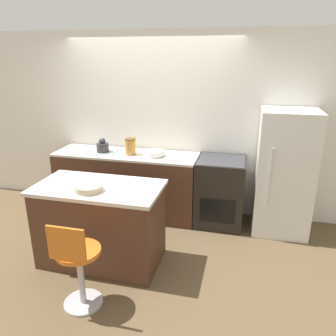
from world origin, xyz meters
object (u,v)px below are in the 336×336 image
at_px(stool_chair, 78,266).
at_px(mixing_bowl, 155,153).
at_px(oven_range, 220,192).
at_px(kettle, 103,146).
at_px(refrigerator, 284,173).

bearing_deg(stool_chair, mixing_bowl, 84.68).
bearing_deg(oven_range, kettle, -178.83).
height_order(refrigerator, kettle, refrigerator).
xyz_separation_m(oven_range, mixing_bowl, (-0.92, -0.03, 0.50)).
height_order(refrigerator, stool_chair, refrigerator).
relative_size(refrigerator, kettle, 7.95).
relative_size(refrigerator, stool_chair, 1.78).
distance_m(oven_range, mixing_bowl, 1.05).
distance_m(stool_chair, mixing_bowl, 2.03).
xyz_separation_m(refrigerator, kettle, (-2.52, -0.03, 0.20)).
bearing_deg(stool_chair, kettle, 107.31).
xyz_separation_m(stool_chair, kettle, (-0.61, 1.95, 0.57)).
bearing_deg(refrigerator, kettle, -179.29).
bearing_deg(oven_range, refrigerator, -0.25).
xyz_separation_m(refrigerator, mixing_bowl, (-1.73, -0.03, 0.15)).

